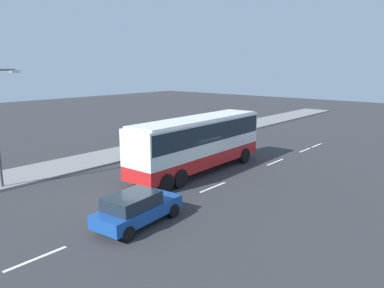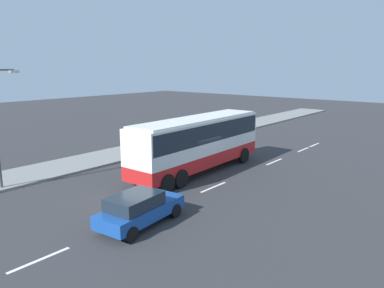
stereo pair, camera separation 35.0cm
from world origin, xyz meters
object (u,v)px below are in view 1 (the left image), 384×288
Objects in this scene: car_blue_saloon at (136,208)px; pedestrian_near_curb at (201,130)px; coach_bus at (198,139)px; pedestrian_at_crossing at (193,130)px.

car_blue_saloon is 19.36m from pedestrian_near_curb.
pedestrian_near_curb is at bearing 24.94° from car_blue_saloon.
coach_bus reaches higher than pedestrian_near_curb.
car_blue_saloon is 2.80× the size of pedestrian_near_curb.
pedestrian_near_curb is (8.44, 6.60, -1.21)m from coach_bus.
coach_bus is 8.96m from car_blue_saloon.
car_blue_saloon is at bearing 39.51° from pedestrian_near_curb.
coach_bus is at bearing 15.90° from car_blue_saloon.
pedestrian_at_crossing is at bearing 26.98° from car_blue_saloon.
coach_bus reaches higher than car_blue_saloon.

